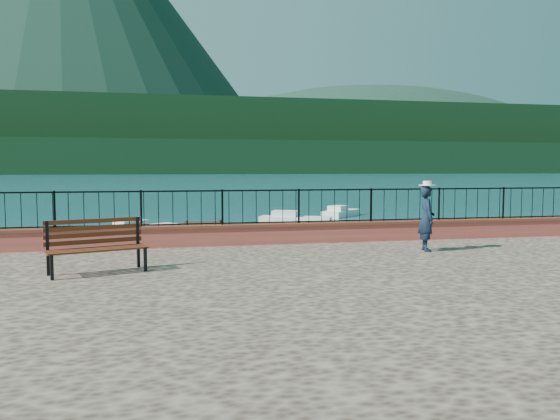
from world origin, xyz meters
name	(u,v)px	position (x,y,z in m)	size (l,w,h in m)	color
ground	(351,317)	(0.00, 0.00, 0.00)	(2000.00, 2000.00, 0.00)	#19596B
promenade	(525,404)	(0.00, -6.00, 0.60)	(30.00, 20.00, 1.20)	#332821
parapet	(309,233)	(0.00, 3.70, 1.49)	(28.00, 0.46, 0.58)	#BA5743
railing	(309,206)	(0.00, 3.70, 2.25)	(27.00, 0.05, 0.95)	black
dock	(214,242)	(-2.00, 12.00, 0.15)	(2.00, 16.00, 0.30)	#2D231C
far_forest	(170,158)	(0.00, 300.00, 9.00)	(900.00, 60.00, 18.00)	black
foothills	(168,140)	(0.00, 360.00, 22.00)	(900.00, 120.00, 44.00)	black
volcano	(61,12)	(-120.00, 700.00, 190.00)	(560.00, 560.00, 380.00)	#142D23
companion_hill	(369,171)	(220.00, 560.00, 0.00)	(448.00, 384.00, 180.00)	#142D23
park_bench	(97,257)	(-5.46, 0.21, 1.53)	(2.09, 1.24, 1.11)	black
person	(427,218)	(2.59, 1.55, 2.05)	(0.62, 0.41, 1.71)	black
hat	(427,183)	(2.59, 1.55, 2.97)	(0.44, 0.44, 0.12)	white
boat_0	(41,254)	(-8.29, 8.57, 0.40)	(3.71, 1.30, 0.80)	white
boat_1	(334,231)	(3.75, 12.98, 0.40)	(3.67, 1.30, 0.80)	silver
boat_2	(394,230)	(6.68, 12.78, 0.40)	(4.06, 1.30, 0.80)	white
boat_3	(141,227)	(-5.20, 16.75, 0.40)	(4.14, 1.30, 0.80)	silver
boat_4	(295,217)	(3.69, 20.40, 0.40)	(4.28, 1.30, 0.80)	silver
boat_5	(341,210)	(8.00, 24.59, 0.40)	(3.65, 1.30, 0.80)	silver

